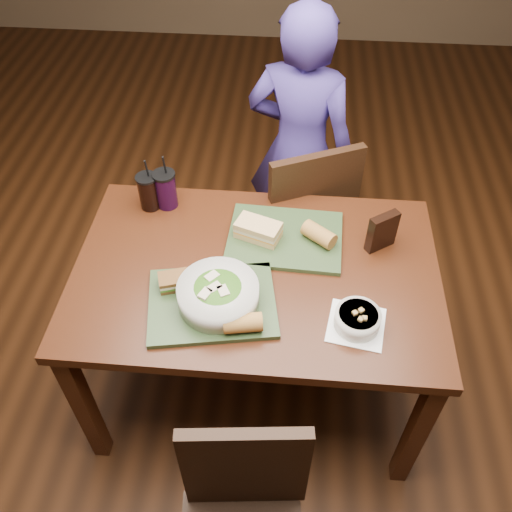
# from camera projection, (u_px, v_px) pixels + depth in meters

# --- Properties ---
(ground) EXTENTS (6.00, 6.00, 0.00)m
(ground) POSITION_uv_depth(u_px,v_px,m) (256.00, 380.00, 2.47)
(ground) COLOR #381C0B
(ground) RESTS_ON ground
(dining_table) EXTENTS (1.30, 0.85, 0.75)m
(dining_table) POSITION_uv_depth(u_px,v_px,m) (256.00, 286.00, 1.99)
(dining_table) COLOR #3D1B0C
(dining_table) RESTS_ON ground
(chair_far) EXTENTS (0.53, 0.55, 0.93)m
(chair_far) POSITION_uv_depth(u_px,v_px,m) (311.00, 217.00, 2.46)
(chair_far) COLOR black
(chair_far) RESTS_ON ground
(diner) EXTENTS (0.57, 0.45, 1.38)m
(diner) POSITION_uv_depth(u_px,v_px,m) (299.00, 151.00, 2.51)
(diner) COLOR navy
(diner) RESTS_ON ground
(tray_near) EXTENTS (0.47, 0.39, 0.02)m
(tray_near) POSITION_uv_depth(u_px,v_px,m) (212.00, 303.00, 1.80)
(tray_near) COLOR #2C4021
(tray_near) RESTS_ON dining_table
(tray_far) EXTENTS (0.43, 0.34, 0.02)m
(tray_far) POSITION_uv_depth(u_px,v_px,m) (285.00, 238.00, 2.02)
(tray_far) COLOR #2C4021
(tray_far) RESTS_ON dining_table
(salad_bowl) EXTENTS (0.27, 0.27, 0.09)m
(salad_bowl) POSITION_uv_depth(u_px,v_px,m) (218.00, 293.00, 1.76)
(salad_bowl) COLOR silver
(salad_bowl) RESTS_ON tray_near
(soup_bowl) EXTENTS (0.21, 0.21, 0.07)m
(soup_bowl) POSITION_uv_depth(u_px,v_px,m) (357.00, 319.00, 1.73)
(soup_bowl) COLOR white
(soup_bowl) RESTS_ON dining_table
(sandwich_near) EXTENTS (0.12, 0.10, 0.05)m
(sandwich_near) POSITION_uv_depth(u_px,v_px,m) (174.00, 281.00, 1.83)
(sandwich_near) COLOR #593819
(sandwich_near) RESTS_ON tray_near
(sandwich_far) EXTENTS (0.18, 0.14, 0.06)m
(sandwich_far) POSITION_uv_depth(u_px,v_px,m) (258.00, 230.00, 1.99)
(sandwich_far) COLOR tan
(sandwich_far) RESTS_ON tray_far
(baguette_near) EXTENTS (0.13, 0.08, 0.06)m
(baguette_near) POSITION_uv_depth(u_px,v_px,m) (243.00, 323.00, 1.70)
(baguette_near) COLOR #AD7533
(baguette_near) RESTS_ON tray_near
(baguette_far) EXTENTS (0.14, 0.13, 0.06)m
(baguette_far) POSITION_uv_depth(u_px,v_px,m) (319.00, 235.00, 1.97)
(baguette_far) COLOR #AD7533
(baguette_far) RESTS_ON tray_far
(cup_cola) EXTENTS (0.08, 0.08, 0.23)m
(cup_cola) POSITION_uv_depth(u_px,v_px,m) (149.00, 192.00, 2.10)
(cup_cola) COLOR black
(cup_cola) RESTS_ON dining_table
(cup_berry) EXTENTS (0.09, 0.09, 0.24)m
(cup_berry) POSITION_uv_depth(u_px,v_px,m) (166.00, 189.00, 2.10)
(cup_berry) COLOR black
(cup_berry) RESTS_ON dining_table
(chip_bag) EXTENTS (0.11, 0.09, 0.15)m
(chip_bag) POSITION_uv_depth(u_px,v_px,m) (382.00, 232.00, 1.95)
(chip_bag) COLOR black
(chip_bag) RESTS_ON dining_table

